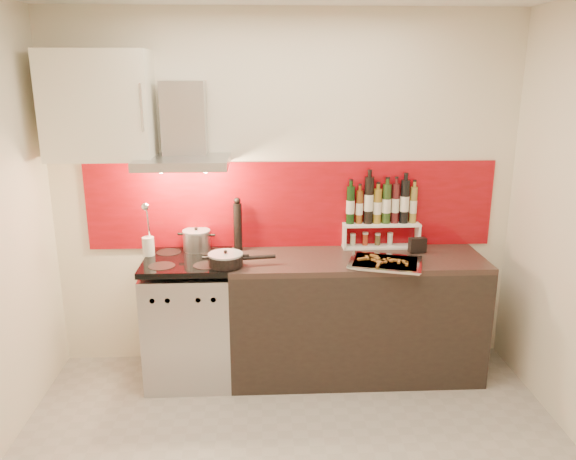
{
  "coord_description": "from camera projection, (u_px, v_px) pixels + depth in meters",
  "views": [
    {
      "loc": [
        -0.17,
        -2.65,
        2.16
      ],
      "look_at": [
        0.0,
        0.95,
        1.15
      ],
      "focal_mm": 35.0,
      "sensor_mm": 36.0,
      "label": 1
    }
  ],
  "objects": [
    {
      "name": "pepper_mill",
      "position": [
        238.0,
        225.0,
        4.08
      ],
      "size": [
        0.06,
        0.06,
        0.4
      ],
      "color": "black",
      "rests_on": "counter"
    },
    {
      "name": "backsplash",
      "position": [
        292.0,
        205.0,
        4.15
      ],
      "size": [
        3.0,
        0.02,
        0.64
      ],
      "primitive_type": "cube",
      "color": "maroon",
      "rests_on": "back_wall"
    },
    {
      "name": "caddy_box",
      "position": [
        417.0,
        245.0,
        4.06
      ],
      "size": [
        0.13,
        0.07,
        0.11
      ],
      "primitive_type": "cube",
      "rotation": [
        0.0,
        0.0,
        0.16
      ],
      "color": "black",
      "rests_on": "counter"
    },
    {
      "name": "upper_cabinet",
      "position": [
        99.0,
        106.0,
        3.73
      ],
      "size": [
        0.7,
        0.35,
        0.72
      ],
      "primitive_type": "cube",
      "color": "white",
      "rests_on": "back_wall"
    },
    {
      "name": "range_stove",
      "position": [
        190.0,
        320.0,
        4.04
      ],
      "size": [
        0.6,
        0.6,
        0.91
      ],
      "color": "#B7B7BA",
      "rests_on": "ground"
    },
    {
      "name": "stock_pot",
      "position": [
        197.0,
        240.0,
        4.09
      ],
      "size": [
        0.2,
        0.2,
        0.17
      ],
      "color": "#B7B7BA",
      "rests_on": "range_stove"
    },
    {
      "name": "baking_tray",
      "position": [
        385.0,
        262.0,
        3.82
      ],
      "size": [
        0.57,
        0.49,
        0.03
      ],
      "color": "silver",
      "rests_on": "counter"
    },
    {
      "name": "range_hood",
      "position": [
        184.0,
        136.0,
        3.82
      ],
      "size": [
        0.62,
        0.5,
        0.61
      ],
      "color": "#B7B7BA",
      "rests_on": "back_wall"
    },
    {
      "name": "step_shelf",
      "position": [
        381.0,
        214.0,
        4.15
      ],
      "size": [
        0.57,
        0.16,
        0.53
      ],
      "color": "white",
      "rests_on": "counter"
    },
    {
      "name": "saute_pan",
      "position": [
        227.0,
        259.0,
        3.77
      ],
      "size": [
        0.45,
        0.24,
        0.11
      ],
      "color": "black",
      "rests_on": "range_stove"
    },
    {
      "name": "utensil_jar",
      "position": [
        148.0,
        240.0,
        3.95
      ],
      "size": [
        0.09,
        0.13,
        0.41
      ],
      "color": "silver",
      "rests_on": "range_stove"
    },
    {
      "name": "back_wall",
      "position": [
        285.0,
        194.0,
        4.13
      ],
      "size": [
        3.4,
        0.02,
        2.6
      ],
      "primitive_type": "cube",
      "color": "silver",
      "rests_on": "ground"
    },
    {
      "name": "counter",
      "position": [
        355.0,
        316.0,
        4.1
      ],
      "size": [
        1.8,
        0.6,
        0.9
      ],
      "color": "black",
      "rests_on": "ground"
    }
  ]
}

